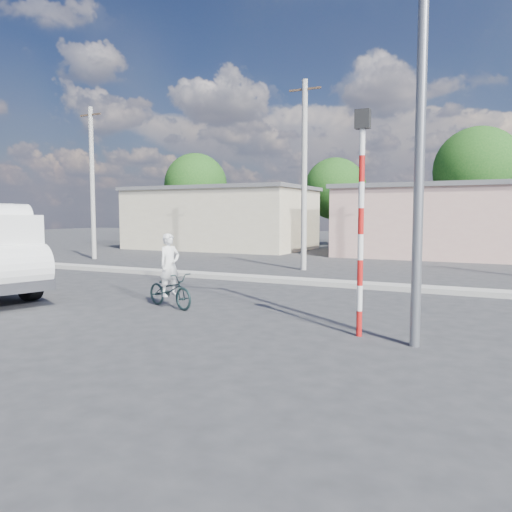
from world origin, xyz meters
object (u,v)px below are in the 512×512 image
at_px(cyclist, 170,277).
at_px(bicycle, 170,290).
at_px(traffic_pole, 361,203).
at_px(streetlight, 412,66).

bearing_deg(cyclist, bicycle, 0.00).
bearing_deg(cyclist, traffic_pole, -81.13).
distance_m(bicycle, cyclist, 0.35).
xyz_separation_m(cyclist, traffic_pole, (5.12, -0.81, 1.79)).
relative_size(bicycle, traffic_pole, 0.40).
xyz_separation_m(bicycle, cyclist, (0.00, 0.00, 0.35)).
relative_size(bicycle, cyclist, 1.08).
bearing_deg(streetlight, cyclist, 169.64).
bearing_deg(streetlight, bicycle, 169.64).
height_order(cyclist, streetlight, streetlight).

